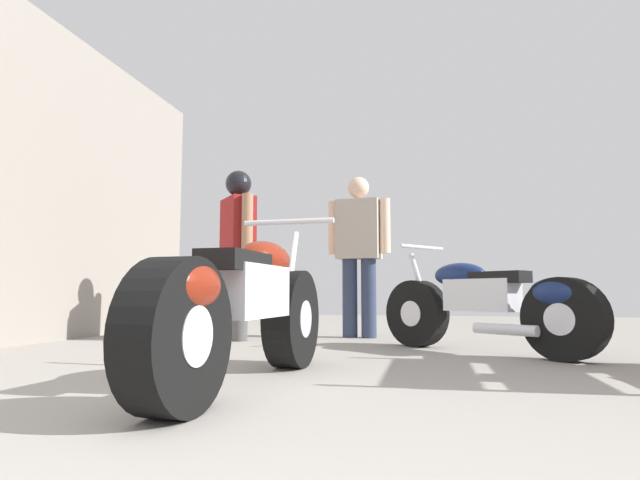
% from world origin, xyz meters
% --- Properties ---
extents(ground_plane, '(14.99, 14.99, 0.00)m').
position_xyz_m(ground_plane, '(0.00, 3.12, 0.00)').
color(ground_plane, gray).
extents(motorcycle_maroon_cruiser, '(0.59, 2.00, 0.93)m').
position_xyz_m(motorcycle_maroon_cruiser, '(-0.41, 1.96, 0.39)').
color(motorcycle_maroon_cruiser, black).
rests_on(motorcycle_maroon_cruiser, ground_plane).
extents(motorcycle_black_naked, '(1.58, 1.31, 0.88)m').
position_xyz_m(motorcycle_black_naked, '(0.94, 3.75, 0.38)').
color(motorcycle_black_naked, black).
rests_on(motorcycle_black_naked, ground_plane).
extents(mechanic_in_blue, '(0.69, 0.30, 1.72)m').
position_xyz_m(mechanic_in_blue, '(-0.22, 5.02, 0.97)').
color(mechanic_in_blue, '#2D3851').
rests_on(mechanic_in_blue, ground_plane).
extents(mechanic_with_helmet, '(0.51, 0.59, 1.72)m').
position_xyz_m(mechanic_with_helmet, '(-1.39, 4.47, 1.03)').
color(mechanic_with_helmet, '#4C4C4C').
rests_on(mechanic_with_helmet, ground_plane).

